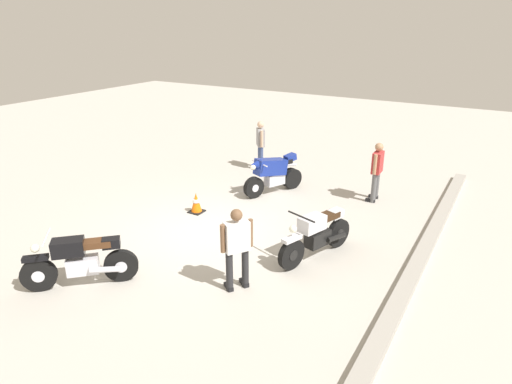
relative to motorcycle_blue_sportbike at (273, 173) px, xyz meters
name	(u,v)px	position (x,y,z in m)	size (l,w,h in m)	color
ground_plane	(209,231)	(2.96, -0.10, -0.59)	(40.00, 40.00, 0.00)	#B7B2A8
curb_edge	(408,282)	(2.96, 4.50, -0.52)	(14.00, 0.30, 0.15)	#9C978F
motorcycle_blue_sportbike	(273,173)	(0.00, 0.00, 0.00)	(1.85, 1.03, 1.14)	black
motorcycle_black_cruiser	(80,261)	(6.04, -0.78, -0.07)	(1.54, 1.59, 1.09)	black
motorcycle_silver_cruiser	(317,234)	(2.82, 2.56, -0.07)	(2.02, 0.93, 1.09)	black
person_in_gray_shirt	(261,143)	(-1.73, -1.40, 0.31)	(0.55, 0.51, 1.60)	#384772
person_in_white_shirt	(237,245)	(4.65, 1.78, 0.31)	(0.57, 0.49, 1.60)	#262628
person_in_red_shirt	(377,169)	(-0.91, 2.69, 0.33)	(0.64, 0.32, 1.63)	#59595B
traffic_cone	(196,203)	(2.23, -1.04, -0.33)	(0.36, 0.36, 0.53)	black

